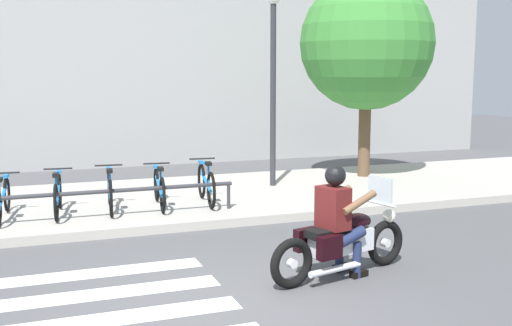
% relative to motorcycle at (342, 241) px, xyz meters
% --- Properties ---
extents(ground_plane, '(48.00, 48.00, 0.00)m').
position_rel_motorcycle_xyz_m(ground_plane, '(-1.77, -0.41, -0.45)').
color(ground_plane, '#4C4C4F').
extents(sidewalk, '(24.00, 4.40, 0.15)m').
position_rel_motorcycle_xyz_m(sidewalk, '(-1.77, 5.03, -0.38)').
color(sidewalk, '#A8A399').
rests_on(sidewalk, ground).
extents(crosswalk_stripe_2, '(2.80, 0.40, 0.01)m').
position_rel_motorcycle_xyz_m(crosswalk_stripe_2, '(-2.93, -0.41, -0.45)').
color(crosswalk_stripe_2, white).
rests_on(crosswalk_stripe_2, ground).
extents(crosswalk_stripe_3, '(2.80, 0.40, 0.01)m').
position_rel_motorcycle_xyz_m(crosswalk_stripe_3, '(-2.93, 0.39, -0.45)').
color(crosswalk_stripe_3, white).
rests_on(crosswalk_stripe_3, ground).
extents(crosswalk_stripe_4, '(2.80, 0.40, 0.01)m').
position_rel_motorcycle_xyz_m(crosswalk_stripe_4, '(-2.93, 1.19, -0.45)').
color(crosswalk_stripe_4, white).
rests_on(crosswalk_stripe_4, ground).
extents(motorcycle, '(2.14, 0.87, 1.20)m').
position_rel_motorcycle_xyz_m(motorcycle, '(0.00, 0.00, 0.00)').
color(motorcycle, black).
rests_on(motorcycle, ground).
extents(rider, '(0.72, 0.64, 1.43)m').
position_rel_motorcycle_xyz_m(rider, '(-0.08, -0.02, 0.36)').
color(rider, '#591919').
rests_on(rider, ground).
extents(bicycle_2, '(0.48, 1.67, 0.72)m').
position_rel_motorcycle_xyz_m(bicycle_2, '(-4.03, 4.15, 0.03)').
color(bicycle_2, black).
rests_on(bicycle_2, sidewalk).
extents(bicycle_3, '(0.48, 1.67, 0.75)m').
position_rel_motorcycle_xyz_m(bicycle_3, '(-3.16, 4.15, 0.04)').
color(bicycle_3, black).
rests_on(bicycle_3, sidewalk).
extents(bicycle_4, '(0.48, 1.64, 0.77)m').
position_rel_motorcycle_xyz_m(bicycle_4, '(-2.30, 4.15, 0.05)').
color(bicycle_4, black).
rests_on(bicycle_4, sidewalk).
extents(bicycle_5, '(0.48, 1.66, 0.75)m').
position_rel_motorcycle_xyz_m(bicycle_5, '(-1.43, 4.15, 0.04)').
color(bicycle_5, black).
rests_on(bicycle_5, sidewalk).
extents(bicycle_6, '(0.48, 1.67, 0.80)m').
position_rel_motorcycle_xyz_m(bicycle_6, '(-0.57, 4.15, 0.06)').
color(bicycle_6, black).
rests_on(bicycle_6, sidewalk).
extents(bike_rack, '(5.79, 0.07, 0.49)m').
position_rel_motorcycle_xyz_m(bike_rack, '(-3.16, 3.59, 0.12)').
color(bike_rack, '#333338').
rests_on(bike_rack, sidewalk).
extents(street_lamp, '(0.28, 0.28, 4.17)m').
position_rel_motorcycle_xyz_m(street_lamp, '(1.27, 5.43, 2.09)').
color(street_lamp, '#2D2D33').
rests_on(street_lamp, ground).
extents(tree_near_rack, '(3.02, 3.02, 4.69)m').
position_rel_motorcycle_xyz_m(tree_near_rack, '(3.70, 5.83, 2.72)').
color(tree_near_rack, brown).
rests_on(tree_near_rack, ground).
extents(building_backdrop, '(24.00, 1.20, 8.46)m').
position_rel_motorcycle_xyz_m(building_backdrop, '(-1.77, 10.73, 3.78)').
color(building_backdrop, '#999999').
rests_on(building_backdrop, ground).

